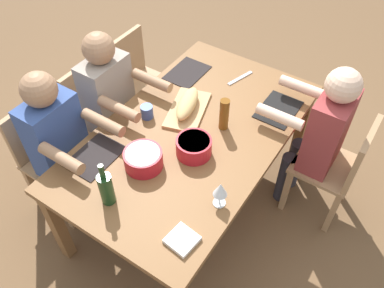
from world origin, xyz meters
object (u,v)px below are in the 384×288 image
Objects in this scene: beer_bottle at (224,114)px; napkin_stack at (182,240)px; serving_bowl_pasta at (143,158)px; bread_loaf at (187,103)px; cutting_board at (188,110)px; diner_near_right at (320,132)px; serving_bowl_salad at (194,146)px; diner_far_center at (113,99)px; chair_far_left at (50,152)px; dining_table at (192,140)px; wine_glass at (220,190)px; cup_far_center at (147,112)px; wine_bottle at (106,188)px; chair_near_right at (339,166)px; chair_far_right at (139,79)px; chair_far_center at (98,112)px; diner_far_left at (61,141)px.

napkin_stack is (-0.81, -0.24, -0.10)m from beer_bottle.
serving_bowl_pasta is 0.53m from bread_loaf.
napkin_stack is at bearing -147.74° from cutting_board.
diner_near_right is at bearing -56.65° from beer_bottle.
serving_bowl_salad is at bearing 138.55° from diner_near_right.
diner_far_center is 0.56m from chair_far_left.
beer_bottle is (0.14, -0.14, 0.19)m from dining_table.
cup_far_center is at bearing 66.26° from wine_glass.
diner_far_center is at bearing 40.37° from wine_bottle.
diner_far_center is 5.45× the size of beer_bottle.
chair_near_right is 1.27m from napkin_stack.
chair_far_left is 1.01m from bread_loaf.
wine_bottle reaches higher than dining_table.
chair_near_right is 1.02m from serving_bowl_salad.
chair_far_left is at bearing 180.00° from chair_far_right.
wine_glass is (-0.37, -1.08, 0.16)m from diner_far_center.
beer_bottle is 1.57× the size of napkin_stack.
beer_bottle is (-0.00, -0.27, 0.10)m from cutting_board.
chair_far_center reaches higher than dining_table.
cup_far_center is (0.34, 0.24, -0.02)m from serving_bowl_pasta.
diner_near_right is at bearing 90.00° from chair_near_right.
chair_far_center is (0.00, 0.84, -0.18)m from dining_table.
bread_loaf is (0.15, -0.53, 0.11)m from diner_far_center.
diner_far_center is 0.36m from cup_far_center.
diner_far_left is 1.10m from wine_glass.
diner_near_right reaches higher than wine_glass.
cup_far_center is (-0.19, 0.19, -0.02)m from bread_loaf.
napkin_stack is at bearing -118.42° from chair_far_center.
chair_near_right is 3.86× the size of beer_bottle.
chair_far_left is at bearing 97.99° from serving_bowl_pasta.
cup_far_center is 0.63× the size of napkin_stack.
wine_bottle reaches higher than chair_far_center.
diner_near_right is 1.18m from napkin_stack.
cutting_board is 4.56× the size of cup_far_center.
wine_glass is at bearing -151.67° from beer_bottle.
wine_bottle is at bearing -108.32° from diner_far_left.
diner_near_right is 1.12m from cup_far_center.
diner_far_left reaches higher than chair_far_center.
diner_far_center reaches higher than dining_table.
serving_bowl_pasta is 0.53m from cutting_board.
chair_far_left is at bearing 81.82° from napkin_stack.
diner_far_left is at bearing 140.04° from bread_loaf.
bread_loaf reaches higher than serving_bowl_pasta.
diner_far_left is at bearing 71.68° from wine_bottle.
wine_bottle is (-0.53, 0.19, 0.05)m from serving_bowl_salad.
serving_bowl_pasta is at bearing 58.43° from napkin_stack.
diner_far_center is 5.67× the size of serving_bowl_salad.
dining_table is 20.14× the size of cup_far_center.
chair_far_left is 1.32m from wine_glass.
diner_far_left is at bearing 100.47° from serving_bowl_pasta.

